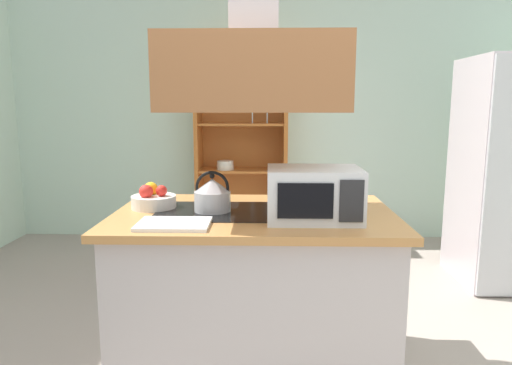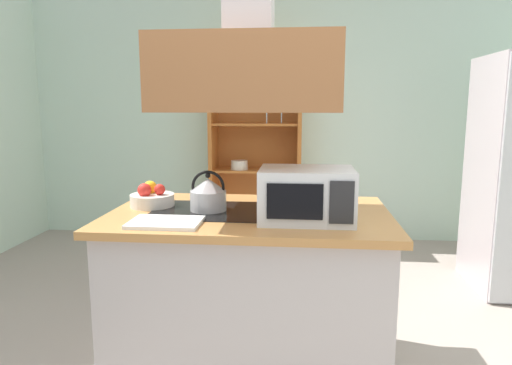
% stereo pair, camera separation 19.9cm
% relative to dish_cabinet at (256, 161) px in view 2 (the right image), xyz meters
% --- Properties ---
extents(wall_back, '(6.00, 0.12, 2.70)m').
position_rel_dish_cabinet_xyz_m(wall_back, '(0.45, 0.22, 0.48)').
color(wall_back, silver).
rests_on(wall_back, ground).
extents(kitchen_island, '(1.49, 0.95, 0.90)m').
position_rel_dish_cabinet_xyz_m(kitchen_island, '(0.21, -2.47, -0.42)').
color(kitchen_island, '#B7ADAC').
rests_on(kitchen_island, ground).
extents(range_hood, '(0.90, 0.70, 1.27)m').
position_rel_dish_cabinet_xyz_m(range_hood, '(0.21, -2.47, 0.86)').
color(range_hood, '#9D6138').
extents(dish_cabinet, '(0.96, 0.40, 1.95)m').
position_rel_dish_cabinet_xyz_m(dish_cabinet, '(0.00, 0.00, 0.00)').
color(dish_cabinet, '#AC5D25').
rests_on(dish_cabinet, ground).
extents(kettle, '(0.20, 0.20, 0.22)m').
position_rel_dish_cabinet_xyz_m(kettle, '(-0.01, -2.47, 0.12)').
color(kettle, '#BCB9BB').
rests_on(kettle, kitchen_island).
extents(cutting_board, '(0.34, 0.24, 0.02)m').
position_rel_dish_cabinet_xyz_m(cutting_board, '(-0.16, -2.78, 0.04)').
color(cutting_board, white).
rests_on(cutting_board, kitchen_island).
extents(microwave, '(0.46, 0.35, 0.26)m').
position_rel_dish_cabinet_xyz_m(microwave, '(0.51, -2.63, 0.16)').
color(microwave, silver).
rests_on(microwave, kitchen_island).
extents(wine_glass_on_counter, '(0.08, 0.08, 0.21)m').
position_rel_dish_cabinet_xyz_m(wine_glass_on_counter, '(0.38, -2.20, 0.18)').
color(wine_glass_on_counter, silver).
rests_on(wine_glass_on_counter, kitchen_island).
extents(fruit_bowl, '(0.25, 0.25, 0.14)m').
position_rel_dish_cabinet_xyz_m(fruit_bowl, '(-0.35, -2.40, 0.08)').
color(fruit_bowl, silver).
rests_on(fruit_bowl, kitchen_island).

